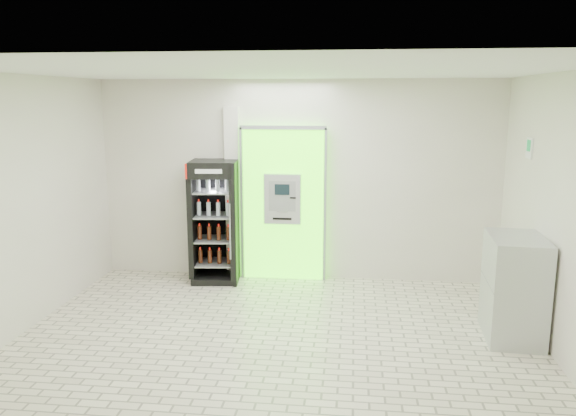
# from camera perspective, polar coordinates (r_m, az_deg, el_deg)

# --- Properties ---
(ground) EXTENTS (6.00, 6.00, 0.00)m
(ground) POSITION_cam_1_polar(r_m,az_deg,el_deg) (6.49, -1.37, -13.75)
(ground) COLOR beige
(ground) RESTS_ON ground
(room_shell) EXTENTS (6.00, 6.00, 6.00)m
(room_shell) POSITION_cam_1_polar(r_m,az_deg,el_deg) (5.95, -1.46, 2.55)
(room_shell) COLOR silver
(room_shell) RESTS_ON ground
(atm_assembly) EXTENTS (1.30, 0.24, 2.33)m
(atm_assembly) POSITION_cam_1_polar(r_m,az_deg,el_deg) (8.45, -0.47, 0.52)
(atm_assembly) COLOR #4BFF12
(atm_assembly) RESTS_ON ground
(pillar) EXTENTS (0.22, 0.11, 2.60)m
(pillar) POSITION_cam_1_polar(r_m,az_deg,el_deg) (8.59, -5.61, 1.52)
(pillar) COLOR silver
(pillar) RESTS_ON ground
(beverage_cooler) EXTENTS (0.75, 0.69, 1.82)m
(beverage_cooler) POSITION_cam_1_polar(r_m,az_deg,el_deg) (8.48, -7.38, -1.58)
(beverage_cooler) COLOR black
(beverage_cooler) RESTS_ON ground
(steel_cabinet) EXTENTS (0.65, 0.93, 1.19)m
(steel_cabinet) POSITION_cam_1_polar(r_m,az_deg,el_deg) (6.97, 21.98, -7.52)
(steel_cabinet) COLOR #B4B7BC
(steel_cabinet) RESTS_ON ground
(exit_sign) EXTENTS (0.02, 0.22, 0.26)m
(exit_sign) POSITION_cam_1_polar(r_m,az_deg,el_deg) (7.56, 23.32, 5.63)
(exit_sign) COLOR white
(exit_sign) RESTS_ON room_shell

